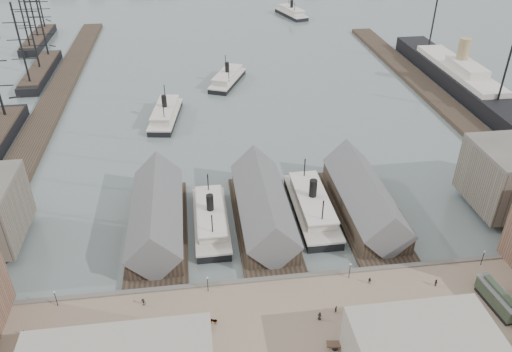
{
  "coord_description": "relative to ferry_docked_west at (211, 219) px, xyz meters",
  "views": [
    {
      "loc": [
        -15.26,
        -82.57,
        76.62
      ],
      "look_at": [
        0.0,
        30.0,
        6.0
      ],
      "focal_mm": 35.0,
      "sensor_mm": 36.0,
      "label": 1
    }
  ],
  "objects": [
    {
      "name": "ground",
      "position": [
        13.0,
        -17.47,
        -2.31
      ],
      "size": [
        900.0,
        900.0,
        0.0
      ],
      "primitive_type": "plane",
      "color": "slate",
      "rests_on": "ground"
    },
    {
      "name": "quay",
      "position": [
        13.0,
        -37.47,
        -1.31
      ],
      "size": [
        180.0,
        30.0,
        2.0
      ],
      "primitive_type": "cube",
      "color": "#816B56",
      "rests_on": "ground"
    },
    {
      "name": "seawall",
      "position": [
        13.0,
        -22.67,
        -1.16
      ],
      "size": [
        180.0,
        1.2,
        2.3
      ],
      "primitive_type": "cube",
      "color": "#59544C",
      "rests_on": "ground"
    },
    {
      "name": "west_wharf",
      "position": [
        -55.0,
        82.53,
        -1.51
      ],
      "size": [
        10.0,
        220.0,
        1.6
      ],
      "primitive_type": "cube",
      "color": "#2D231C",
      "rests_on": "ground"
    },
    {
      "name": "east_wharf",
      "position": [
        91.0,
        72.53,
        -1.51
      ],
      "size": [
        10.0,
        180.0,
        1.6
      ],
      "primitive_type": "cube",
      "color": "#2D231C",
      "rests_on": "ground"
    },
    {
      "name": "ferry_shed_west",
      "position": [
        -13.0,
        -0.59,
        2.32
      ],
      "size": [
        14.0,
        42.0,
        12.6
      ],
      "color": "#2D231C",
      "rests_on": "ground"
    },
    {
      "name": "ferry_shed_center",
      "position": [
        13.0,
        -0.59,
        2.32
      ],
      "size": [
        14.0,
        42.0,
        12.6
      ],
      "color": "#2D231C",
      "rests_on": "ground"
    },
    {
      "name": "ferry_shed_east",
      "position": [
        39.0,
        -0.59,
        2.32
      ],
      "size": [
        14.0,
        42.0,
        12.6
      ],
      "color": "#2D231C",
      "rests_on": "ground"
    },
    {
      "name": "lamp_post_far_w",
      "position": [
        -32.0,
        -24.47,
        2.4
      ],
      "size": [
        0.44,
        0.44,
        3.92
      ],
      "color": "black",
      "rests_on": "quay"
    },
    {
      "name": "lamp_post_near_w",
      "position": [
        -2.0,
        -24.47,
        2.4
      ],
      "size": [
        0.44,
        0.44,
        3.92
      ],
      "color": "black",
      "rests_on": "quay"
    },
    {
      "name": "lamp_post_near_e",
      "position": [
        28.0,
        -24.47,
        2.4
      ],
      "size": [
        0.44,
        0.44,
        3.92
      ],
      "color": "black",
      "rests_on": "quay"
    },
    {
      "name": "lamp_post_far_e",
      "position": [
        58.0,
        -24.47,
        2.4
      ],
      "size": [
        0.44,
        0.44,
        3.92
      ],
      "color": "black",
      "rests_on": "quay"
    },
    {
      "name": "ferry_docked_west",
      "position": [
        0.0,
        0.0,
        0.0
      ],
      "size": [
        8.3,
        27.66,
        9.88
      ],
      "color": "black",
      "rests_on": "ground"
    },
    {
      "name": "ferry_docked_east",
      "position": [
        26.0,
        1.67,
        0.25
      ],
      "size": [
        9.18,
        30.59,
        10.93
      ],
      "color": "black",
      "rests_on": "ground"
    },
    {
      "name": "ferry_open_near",
      "position": [
        -12.35,
        64.03,
        -0.01
      ],
      "size": [
        12.3,
        28.42,
        9.82
      ],
      "rotation": [
        0.0,
        0.0,
        -0.15
      ],
      "color": "black",
      "rests_on": "ground"
    },
    {
      "name": "ferry_open_mid",
      "position": [
        12.39,
        96.14,
        -0.09
      ],
      "size": [
        17.93,
        27.55,
        9.49
      ],
      "rotation": [
        0.0,
        0.0,
        -0.41
      ],
      "color": "black",
      "rests_on": "ground"
    },
    {
      "name": "ferry_open_far",
      "position": [
        59.8,
        199.74,
        0.04
      ],
      "size": [
        16.22,
        29.32,
        10.03
      ],
      "rotation": [
        0.0,
        0.0,
        0.29
      ],
      "color": "black",
      "rests_on": "ground"
    },
    {
      "name": "sailing_ship_mid",
      "position": [
        -66.33,
        116.02,
        0.15
      ],
      "size": [
        8.38,
        48.43,
        34.46
      ],
      "color": "black",
      "rests_on": "ground"
    },
    {
      "name": "sailing_ship_far",
      "position": [
        -78.18,
        164.75,
        0.19
      ],
      "size": [
        8.43,
        46.82,
        34.64
      ],
      "color": "black",
      "rests_on": "ground"
    },
    {
      "name": "ocean_steamer",
      "position": [
        105.0,
        80.29,
        1.93
      ],
      "size": [
        13.49,
        98.61,
        19.72
      ],
      "color": "black",
      "rests_on": "ground"
    },
    {
      "name": "tram",
      "position": [
        54.49,
        -36.3,
        1.69
      ],
      "size": [
        3.95,
        11.21,
        3.91
      ],
      "rotation": [
        0.0,
        0.0,
        0.1
      ],
      "color": "black",
      "rests_on": "quay"
    },
    {
      "name": "horse_cart_left",
      "position": [
        -19.89,
        -33.42,
        0.52
      ],
      "size": [
        4.65,
        1.51,
        1.66
      ],
      "rotation": [
        0.0,
        0.0,
        1.57
      ],
      "color": "black",
      "rests_on": "quay"
    },
    {
      "name": "horse_cart_center",
      "position": [
        -2.37,
        -33.67,
        0.47
      ],
      "size": [
        4.94,
        2.43,
        1.53
      ],
      "rotation": [
        0.0,
        0.0,
        1.3
      ],
      "color": "black",
      "rests_on": "quay"
    },
    {
      "name": "horse_cart_right",
      "position": [
        21.84,
        -41.61,
        0.51
      ],
      "size": [
        4.77,
        2.18,
        1.65
      ],
      "rotation": [
        0.0,
        0.0,
        1.43
      ],
      "color": "black",
      "rests_on": "quay"
    },
    {
      "name": "pedestrian_0",
      "position": [
        -36.48,
        -31.66,
        0.54
      ],
      "size": [
        0.65,
        0.5,
        1.7
      ],
      "primitive_type": "imported",
      "rotation": [
        0.0,
        0.0,
        3.07
      ],
      "color": "black",
      "rests_on": "quay"
    },
    {
      "name": "pedestrian_1",
      "position": [
        -23.51,
        -33.74,
        0.5
      ],
      "size": [
        0.92,
        0.79,
        1.64
      ],
      "primitive_type": "imported",
      "rotation": [
        0.0,
        0.0,
        3.38
      ],
      "color": "black",
      "rests_on": "quay"
    },
    {
      "name": "pedestrian_2",
      "position": [
        -15.01,
        -26.63,
        0.53
      ],
      "size": [
        1.25,
        1.0,
        1.69
      ],
      "primitive_type": "imported",
      "rotation": [
        0.0,
        0.0,
        5.88
      ],
      "color": "black",
      "rests_on": "quay"
    },
    {
      "name": "pedestrian_4",
      "position": [
        18.96,
        -34.95,
        0.6
      ],
      "size": [
        1.06,
        0.99,
        1.82
      ],
      "primitive_type": "imported",
      "rotation": [
        0.0,
        0.0,
        2.52
      ],
      "color": "black",
      "rests_on": "quay"
    },
    {
      "name": "pedestrian_5",
      "position": [
        22.56,
        -33.58,
        0.52
      ],
      "size": [
        0.76,
        0.71,
        1.68
      ],
      "primitive_type": "imported",
      "rotation": [
        0.0,
        0.0,
        3.71
      ],
      "color": "black",
      "rests_on": "quay"
    },
    {
      "name": "pedestrian_6",
      "position": [
        31.72,
        -26.88,
        0.49
      ],
      "size": [
        1.0,
        0.97,
        1.62
      ],
      "primitive_type": "imported",
      "rotation": [
        0.0,
        0.0,
        5.6
      ],
      "color": "black",
      "rests_on": "quay"
    },
    {
      "name": "pedestrian_7",
      "position": [
        39.07,
        -41.45,
        0.59
      ],
      "size": [
        0.73,
        1.2,
        1.8
      ],
      "primitive_type": "imported",
      "rotation": [
        0.0,
        0.0,
        1.62
      ],
      "color": "black",
      "rests_on": "quay"
    },
    {
      "name": "pedestrian_8",
      "position": [
        45.23,
        -29.3,
        0.55
      ],
      "size": [
        0.45,
        1.03,
        1.74
      ],
      "primitive_type": "imported",
      "rotation": [
        0.0,
        0.0,
        1.59
      ],
      "color": "black",
      "rests_on": "quay"
    }
  ]
}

